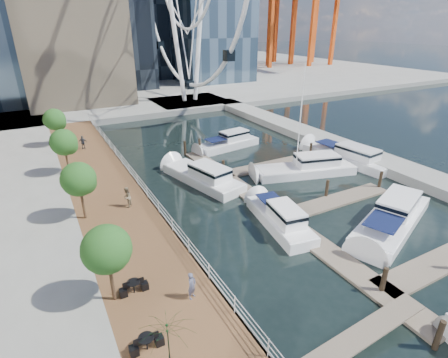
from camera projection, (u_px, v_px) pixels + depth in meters
The scene contains 15 objects.
ground at pixel (320, 289), 21.38m from camera, with size 520.00×520.00×0.00m, color black.
boardwalk at pixel (115, 211), 29.26m from camera, with size 6.00×60.00×1.00m, color brown.
seawall at pixel (149, 203), 30.57m from camera, with size 0.25×60.00×1.00m, color #595954.
land_far at pixel (79, 77), 102.92m from camera, with size 200.00×114.00×1.00m, color gray.
breakwater at pixel (329, 143), 45.95m from camera, with size 4.00×60.00×1.00m, color gray.
pier at pixel (190, 103), 68.97m from camera, with size 14.00×12.00×1.00m, color gray.
railing at pixel (147, 192), 30.11m from camera, with size 0.10×60.00×1.05m, color white, non-canonical shape.
floating_docks at pixel (311, 191), 32.66m from camera, with size 16.00×34.00×2.60m.
port_cranes at pixel (281, 7), 119.48m from camera, with size 40.00×52.00×38.00m.
street_trees at pixel (78, 179), 25.86m from camera, with size 2.60×42.60×4.60m.
yacht_foreground at pixel (390, 226), 28.02m from camera, with size 3.18×11.88×2.15m, color white, non-canonical shape.
pedestrian_near at pixel (192, 286), 18.98m from camera, with size 0.60×0.39×1.63m, color #4A4C62.
pedestrian_mid at pixel (127, 197), 28.50m from camera, with size 0.84×0.66×1.73m, color #7E6F57.
pedestrian_far at pixel (83, 142), 41.80m from camera, with size 0.97×0.40×1.65m, color #2F333A.
moored_yachts at pixel (299, 179), 36.47m from camera, with size 22.44×37.87×11.50m.
Camera 1 is at (-13.22, -11.89, 14.87)m, focal length 28.00 mm.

